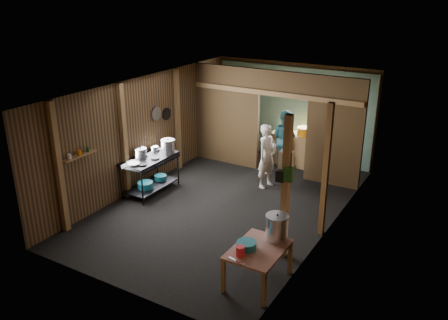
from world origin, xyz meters
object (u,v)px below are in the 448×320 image
Objects in this scene: yellow_tub at (305,131)px; cook at (267,156)px; prep_table at (258,266)px; stock_pot at (277,228)px; gas_range at (150,175)px; stove_pot_large at (168,146)px; pink_bucket at (240,251)px.

cook is at bearing -99.30° from yellow_tub.
stock_pot is (0.12, 0.42, 0.52)m from prep_table.
stock_pot is (3.83, -1.48, 0.41)m from gas_range.
yellow_tub reaches higher than stock_pot.
pink_bucket is (3.39, -2.72, -0.28)m from stove_pot_large.
stock_pot is at bearing 73.61° from prep_table.
yellow_tub is at bearing 103.65° from prep_table.
yellow_tub is at bearing 106.15° from stock_pot.
gas_range reaches higher than prep_table.
gas_range is 2.74m from cook.
stock_pot reaches higher than gas_range.
pink_bucket is 5.65m from yellow_tub.
cook reaches higher than stock_pot.
pink_bucket is at bearing -113.85° from prep_table.
yellow_tub is (-1.12, 5.53, 0.25)m from pink_bucket.
yellow_tub reaches higher than prep_table.
gas_range is 8.61× the size of pink_bucket.
stock_pot is 2.71× the size of pink_bucket.
stove_pot_large is 0.22× the size of cook.
pink_bucket is at bearing -109.78° from stock_pot.
stove_pot_large reaches higher than pink_bucket.
stove_pot_large is at bearing 70.99° from gas_range.
prep_table is at bearing -27.11° from gas_range.
prep_table is 2.69× the size of yellow_tub.
stock_pot is 4.98m from yellow_tub.
stove_pot_large is 4.36m from pink_bucket.
gas_range is 0.77m from stove_pot_large.
pink_bucket is at bearing -38.76° from stove_pot_large.
yellow_tub is at bearing 3.52° from cook.
gas_range is 4.31× the size of stove_pot_large.
prep_table is at bearing -34.05° from stove_pot_large.
prep_table is at bearing -143.68° from cook.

